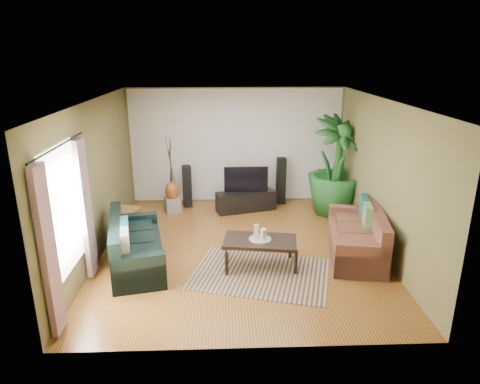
{
  "coord_description": "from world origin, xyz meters",
  "views": [
    {
      "loc": [
        -0.28,
        -7.13,
        3.47
      ],
      "look_at": [
        0.0,
        0.2,
        1.05
      ],
      "focal_mm": 32.0,
      "sensor_mm": 36.0,
      "label": 1
    }
  ],
  "objects_px": {
    "side_table": "(126,221)",
    "speaker_right": "(281,181)",
    "potted_plant": "(336,166)",
    "pedestal": "(173,204)",
    "coffee_table": "(260,253)",
    "vase": "(172,191)",
    "sofa_left": "(137,242)",
    "tv_stand": "(246,201)",
    "television": "(246,179)",
    "sofa_right": "(356,232)",
    "speaker_left": "(187,186)"
  },
  "relations": [
    {
      "from": "pedestal",
      "to": "side_table",
      "type": "height_order",
      "value": "side_table"
    },
    {
      "from": "sofa_left",
      "to": "tv_stand",
      "type": "height_order",
      "value": "sofa_left"
    },
    {
      "from": "speaker_right",
      "to": "tv_stand",
      "type": "bearing_deg",
      "value": -155.07
    },
    {
      "from": "sofa_left",
      "to": "potted_plant",
      "type": "xyz_separation_m",
      "value": [
        3.94,
        2.35,
        0.66
      ]
    },
    {
      "from": "sofa_right",
      "to": "vase",
      "type": "xyz_separation_m",
      "value": [
        -3.5,
        2.3,
        0.06
      ]
    },
    {
      "from": "sofa_right",
      "to": "television",
      "type": "height_order",
      "value": "television"
    },
    {
      "from": "coffee_table",
      "to": "vase",
      "type": "height_order",
      "value": "vase"
    },
    {
      "from": "sofa_left",
      "to": "side_table",
      "type": "distance_m",
      "value": 1.46
    },
    {
      "from": "television",
      "to": "pedestal",
      "type": "relative_size",
      "value": 2.96
    },
    {
      "from": "coffee_table",
      "to": "speaker_right",
      "type": "bearing_deg",
      "value": 84.99
    },
    {
      "from": "tv_stand",
      "to": "speaker_right",
      "type": "xyz_separation_m",
      "value": [
        0.85,
        0.47,
        0.33
      ]
    },
    {
      "from": "speaker_right",
      "to": "pedestal",
      "type": "height_order",
      "value": "speaker_right"
    },
    {
      "from": "coffee_table",
      "to": "tv_stand",
      "type": "relative_size",
      "value": 0.9
    },
    {
      "from": "sofa_left",
      "to": "pedestal",
      "type": "xyz_separation_m",
      "value": [
        0.31,
        2.56,
        -0.26
      ]
    },
    {
      "from": "speaker_right",
      "to": "side_table",
      "type": "height_order",
      "value": "speaker_right"
    },
    {
      "from": "potted_plant",
      "to": "pedestal",
      "type": "relative_size",
      "value": 6.55
    },
    {
      "from": "side_table",
      "to": "speaker_right",
      "type": "bearing_deg",
      "value": 26.6
    },
    {
      "from": "sofa_left",
      "to": "vase",
      "type": "distance_m",
      "value": 2.57
    },
    {
      "from": "television",
      "to": "speaker_right",
      "type": "distance_m",
      "value": 0.98
    },
    {
      "from": "pedestal",
      "to": "speaker_right",
      "type": "bearing_deg",
      "value": 10.53
    },
    {
      "from": "sofa_right",
      "to": "side_table",
      "type": "height_order",
      "value": "sofa_right"
    },
    {
      "from": "speaker_left",
      "to": "pedestal",
      "type": "relative_size",
      "value": 2.98
    },
    {
      "from": "sofa_left",
      "to": "television",
      "type": "xyz_separation_m",
      "value": [
        1.98,
        2.57,
        0.31
      ]
    },
    {
      "from": "sofa_right",
      "to": "pedestal",
      "type": "height_order",
      "value": "sofa_right"
    },
    {
      "from": "speaker_right",
      "to": "side_table",
      "type": "distance_m",
      "value": 3.71
    },
    {
      "from": "potted_plant",
      "to": "side_table",
      "type": "xyz_separation_m",
      "value": [
        -4.42,
        -0.98,
        -0.83
      ]
    },
    {
      "from": "sofa_right",
      "to": "television",
      "type": "relative_size",
      "value": 1.94
    },
    {
      "from": "potted_plant",
      "to": "vase",
      "type": "relative_size",
      "value": 5.11
    },
    {
      "from": "coffee_table",
      "to": "potted_plant",
      "type": "relative_size",
      "value": 0.55
    },
    {
      "from": "tv_stand",
      "to": "speaker_left",
      "type": "height_order",
      "value": "speaker_left"
    },
    {
      "from": "sofa_right",
      "to": "speaker_right",
      "type": "distance_m",
      "value": 2.94
    },
    {
      "from": "sofa_left",
      "to": "pedestal",
      "type": "bearing_deg",
      "value": -19.38
    },
    {
      "from": "coffee_table",
      "to": "speaker_left",
      "type": "bearing_deg",
      "value": 124.26
    },
    {
      "from": "sofa_left",
      "to": "speaker_right",
      "type": "relative_size",
      "value": 1.71
    },
    {
      "from": "sofa_left",
      "to": "potted_plant",
      "type": "height_order",
      "value": "potted_plant"
    },
    {
      "from": "coffee_table",
      "to": "tv_stand",
      "type": "distance_m",
      "value": 2.68
    },
    {
      "from": "speaker_left",
      "to": "potted_plant",
      "type": "relative_size",
      "value": 0.46
    },
    {
      "from": "television",
      "to": "vase",
      "type": "bearing_deg",
      "value": -179.38
    },
    {
      "from": "potted_plant",
      "to": "pedestal",
      "type": "height_order",
      "value": "potted_plant"
    },
    {
      "from": "coffee_table",
      "to": "vase",
      "type": "xyz_separation_m",
      "value": [
        -1.76,
        2.68,
        0.24
      ]
    },
    {
      "from": "sofa_right",
      "to": "pedestal",
      "type": "xyz_separation_m",
      "value": [
        -3.5,
        2.3,
        -0.26
      ]
    },
    {
      "from": "potted_plant",
      "to": "speaker_left",
      "type": "bearing_deg",
      "value": 171.13
    },
    {
      "from": "sofa_left",
      "to": "coffee_table",
      "type": "height_order",
      "value": "sofa_left"
    },
    {
      "from": "sofa_right",
      "to": "speaker_right",
      "type": "relative_size",
      "value": 1.72
    },
    {
      "from": "tv_stand",
      "to": "potted_plant",
      "type": "xyz_separation_m",
      "value": [
        1.96,
        -0.2,
        0.86
      ]
    },
    {
      "from": "sofa_left",
      "to": "tv_stand",
      "type": "relative_size",
      "value": 1.42
    },
    {
      "from": "sofa_left",
      "to": "coffee_table",
      "type": "relative_size",
      "value": 1.58
    },
    {
      "from": "pedestal",
      "to": "side_table",
      "type": "xyz_separation_m",
      "value": [
        -0.79,
        -1.19,
        0.09
      ]
    },
    {
      "from": "coffee_table",
      "to": "sofa_left",
      "type": "bearing_deg",
      "value": -175.04
    },
    {
      "from": "sofa_left",
      "to": "potted_plant",
      "type": "relative_size",
      "value": 0.88
    }
  ]
}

